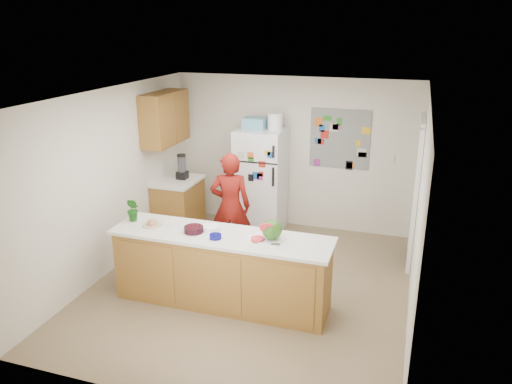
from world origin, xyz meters
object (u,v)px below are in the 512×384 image
(refrigerator, at_px, (261,181))
(watermelon, at_px, (272,229))
(cherry_bowl, at_px, (194,229))
(person, at_px, (230,206))

(refrigerator, height_order, watermelon, refrigerator)
(cherry_bowl, bearing_deg, person, 90.52)
(person, bearing_deg, cherry_bowl, 75.69)
(refrigerator, relative_size, person, 1.07)
(refrigerator, height_order, cherry_bowl, refrigerator)
(person, distance_m, watermelon, 1.56)
(refrigerator, xyz_separation_m, cherry_bowl, (-0.08, -2.41, 0.11))
(watermelon, relative_size, cherry_bowl, 1.03)
(person, relative_size, cherry_bowl, 6.85)
(cherry_bowl, bearing_deg, refrigerator, 88.00)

